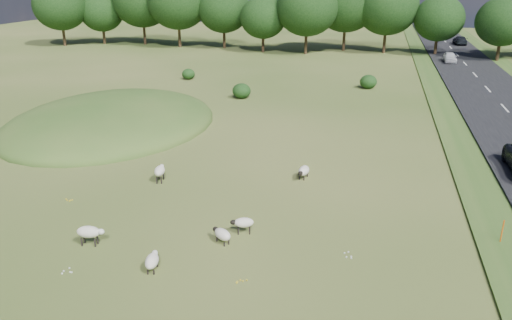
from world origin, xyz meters
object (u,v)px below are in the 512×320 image
at_px(sheep_5, 152,261).
at_px(car_5, 450,57).
at_px(marker_post, 502,232).
at_px(sheep_2, 243,223).
at_px(sheep_1, 89,232).
at_px(car_3, 431,33).
at_px(sheep_4, 160,171).
at_px(sheep_0, 222,234).
at_px(sheep_3, 304,171).
at_px(car_2, 460,40).

xyz_separation_m(sheep_5, car_5, (17.84, 55.76, 0.47)).
xyz_separation_m(marker_post, sheep_5, (-14.41, -5.65, -0.16)).
bearing_deg(car_5, sheep_5, -107.74).
bearing_deg(sheep_2, sheep_1, 5.33).
distance_m(car_3, car_5, 30.13).
height_order(sheep_1, sheep_4, sheep_4).
relative_size(marker_post, sheep_4, 0.88).
xyz_separation_m(sheep_2, sheep_5, (-2.84, -3.87, -0.12)).
bearing_deg(car_3, sheep_2, -100.36).
xyz_separation_m(sheep_4, car_3, (21.37, 77.09, 0.28)).
bearing_deg(car_5, sheep_2, -106.12).
distance_m(sheep_1, sheep_4, 7.58).
bearing_deg(sheep_0, car_5, -70.04).
xyz_separation_m(marker_post, car_3, (3.43, 80.24, 0.35)).
height_order(sheep_0, sheep_3, sheep_3).
distance_m(sheep_5, car_5, 58.55).
xyz_separation_m(marker_post, sheep_2, (-11.57, -1.78, -0.04)).
bearing_deg(sheep_4, sheep_2, -139.30).
bearing_deg(sheep_3, marker_post, 71.20).
distance_m(car_2, car_5, 19.76).
bearing_deg(sheep_1, sheep_4, 81.97).
bearing_deg(sheep_5, marker_post, -80.07).
bearing_deg(marker_post, car_5, 86.08).
distance_m(sheep_3, sheep_5, 12.11).
height_order(marker_post, sheep_3, marker_post).
bearing_deg(sheep_1, marker_post, 6.15).
xyz_separation_m(sheep_1, sheep_5, (3.58, -1.22, -0.21)).
relative_size(sheep_2, car_3, 0.23).
height_order(sheep_3, car_5, car_5).
xyz_separation_m(car_3, car_5, (0.00, -30.13, -0.03)).
bearing_deg(sheep_1, sheep_0, 7.89).
height_order(sheep_0, car_3, car_3).
xyz_separation_m(marker_post, car_2, (7.23, 69.50, 0.33)).
bearing_deg(car_2, car_5, 78.91).
distance_m(sheep_2, car_3, 83.38).
bearing_deg(sheep_1, car_5, 60.88).
distance_m(car_2, car_3, 11.39).
height_order(car_2, car_3, car_3).
bearing_deg(sheep_4, sheep_5, -169.70).
xyz_separation_m(sheep_1, sheep_2, (6.42, 2.65, -0.09)).
relative_size(sheep_1, sheep_2, 1.15).
relative_size(car_2, car_5, 1.21).
distance_m(sheep_3, car_3, 75.85).
bearing_deg(car_5, sheep_3, -106.55).
relative_size(sheep_4, car_2, 0.29).
bearing_deg(sheep_0, sheep_1, 52.06).
relative_size(sheep_0, sheep_4, 0.86).
xyz_separation_m(sheep_3, sheep_5, (-4.60, -11.20, -0.04)).
bearing_deg(sheep_2, marker_post, 171.64).
distance_m(sheep_5, car_2, 78.20).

